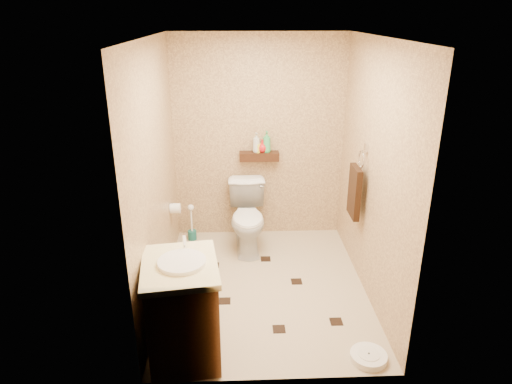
{
  "coord_description": "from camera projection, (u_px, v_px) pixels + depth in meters",
  "views": [
    {
      "loc": [
        -0.25,
        -3.93,
        2.6
      ],
      "look_at": [
        -0.08,
        0.25,
        0.94
      ],
      "focal_mm": 32.0,
      "sensor_mm": 36.0,
      "label": 1
    }
  ],
  "objects": [
    {
      "name": "wall_back",
      "position": [
        259.0,
        139.0,
        5.33
      ],
      "size": [
        2.0,
        0.04,
        2.4
      ],
      "primitive_type": "cube",
      "color": "tan",
      "rests_on": "ground"
    },
    {
      "name": "towel_ring",
      "position": [
        355.0,
        190.0,
        4.53
      ],
      "size": [
        0.12,
        0.3,
        0.76
      ],
      "color": "silver",
      "rests_on": "wall_right"
    },
    {
      "name": "wall_left",
      "position": [
        155.0,
        177.0,
        4.14
      ],
      "size": [
        0.04,
        2.5,
        2.4
      ],
      "primitive_type": "cube",
      "color": "tan",
      "rests_on": "ground"
    },
    {
      "name": "ceiling",
      "position": [
        266.0,
        37.0,
        3.73
      ],
      "size": [
        2.0,
        2.5,
        0.02
      ],
      "primitive_type": "cube",
      "color": "white",
      "rests_on": "wall_back"
    },
    {
      "name": "bottle_c",
      "position": [
        263.0,
        146.0,
        5.28
      ],
      "size": [
        0.16,
        0.16,
        0.15
      ],
      "primitive_type": "imported",
      "rotation": [
        0.0,
        0.0,
        4.03
      ],
      "color": "red",
      "rests_on": "wall_shelf"
    },
    {
      "name": "wall_right",
      "position": [
        373.0,
        174.0,
        4.21
      ],
      "size": [
        0.04,
        2.5,
        2.4
      ],
      "primitive_type": "cube",
      "color": "tan",
      "rests_on": "ground"
    },
    {
      "name": "wall_front",
      "position": [
        277.0,
        238.0,
        3.01
      ],
      "size": [
        2.0,
        0.04,
        2.4
      ],
      "primitive_type": "cube",
      "color": "tan",
      "rests_on": "ground"
    },
    {
      "name": "toilet_paper",
      "position": [
        175.0,
        208.0,
        4.96
      ],
      "size": [
        0.12,
        0.11,
        0.12
      ],
      "color": "white",
      "rests_on": "wall_left"
    },
    {
      "name": "ground",
      "position": [
        264.0,
        287.0,
        4.62
      ],
      "size": [
        2.5,
        2.5,
        0.0
      ],
      "primitive_type": "plane",
      "color": "#BEAA8B",
      "rests_on": "ground"
    },
    {
      "name": "floor_accents",
      "position": [
        267.0,
        290.0,
        4.55
      ],
      "size": [
        1.25,
        1.33,
        0.01
      ],
      "color": "black",
      "rests_on": "ground"
    },
    {
      "name": "bathroom_scale",
      "position": [
        368.0,
        357.0,
        3.64
      ],
      "size": [
        0.38,
        0.38,
        0.06
      ],
      "rotation": [
        0.0,
        0.0,
        0.38
      ],
      "color": "white",
      "rests_on": "ground"
    },
    {
      "name": "bottle_d",
      "position": [
        267.0,
        142.0,
        5.27
      ],
      "size": [
        0.11,
        0.11,
        0.25
      ],
      "primitive_type": "imported",
      "rotation": [
        0.0,
        0.0,
        0.15
      ],
      "color": "#39AC5F",
      "rests_on": "wall_shelf"
    },
    {
      "name": "toilet",
      "position": [
        248.0,
        218.0,
        5.24
      ],
      "size": [
        0.45,
        0.77,
        0.77
      ],
      "primitive_type": "imported",
      "rotation": [
        0.0,
        0.0,
        0.03
      ],
      "color": "white",
      "rests_on": "ground"
    },
    {
      "name": "bottle_a",
      "position": [
        256.0,
        143.0,
        5.26
      ],
      "size": [
        0.11,
        0.11,
        0.23
      ],
      "primitive_type": "imported",
      "rotation": [
        0.0,
        0.0,
        0.33
      ],
      "color": "beige",
      "rests_on": "wall_shelf"
    },
    {
      "name": "wall_shelf",
      "position": [
        259.0,
        156.0,
        5.33
      ],
      "size": [
        0.46,
        0.14,
        0.1
      ],
      "primitive_type": "cube",
      "color": "#3C1E10",
      "rests_on": "wall_back"
    },
    {
      "name": "bottle_b",
      "position": [
        258.0,
        146.0,
        5.28
      ],
      "size": [
        0.1,
        0.1,
        0.16
      ],
      "primitive_type": "imported",
      "rotation": [
        0.0,
        0.0,
        5.61
      ],
      "color": "#FCFF35",
      "rests_on": "wall_shelf"
    },
    {
      "name": "vanity",
      "position": [
        183.0,
        309.0,
        3.56
      ],
      "size": [
        0.65,
        0.76,
        0.97
      ],
      "rotation": [
        0.0,
        0.0,
        0.14
      ],
      "color": "brown",
      "rests_on": "ground"
    },
    {
      "name": "toilet_brush",
      "position": [
        192.0,
        227.0,
        5.52
      ],
      "size": [
        0.11,
        0.11,
        0.46
      ],
      "color": "#175C59",
      "rests_on": "ground"
    }
  ]
}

